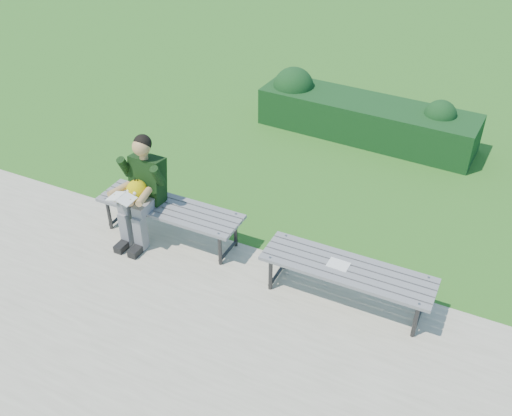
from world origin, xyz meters
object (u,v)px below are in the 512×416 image
at_px(hedge, 359,115).
at_px(bench_right, 347,272).
at_px(seated_boy, 141,187).
at_px(paper_sheet, 338,265).
at_px(bench_left, 170,210).

distance_m(hedge, bench_right, 3.88).
distance_m(seated_boy, paper_sheet, 2.46).
xyz_separation_m(seated_boy, paper_sheet, (2.45, -0.03, -0.24)).
xyz_separation_m(bench_right, paper_sheet, (-0.10, 0.00, 0.06)).
height_order(bench_left, paper_sheet, bench_left).
relative_size(seated_boy, paper_sheet, 5.83).
distance_m(bench_left, paper_sheet, 2.15).
xyz_separation_m(bench_left, bench_right, (2.25, -0.12, 0.00)).
bearing_deg(seated_boy, hedge, 67.97).
xyz_separation_m(bench_left, seated_boy, (-0.30, -0.10, 0.30)).
bearing_deg(paper_sheet, hedge, 104.24).
relative_size(hedge, bench_left, 1.93).
bearing_deg(bench_left, bench_right, -3.14).
relative_size(hedge, seated_boy, 2.64).
bearing_deg(bench_right, hedge, 105.67).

